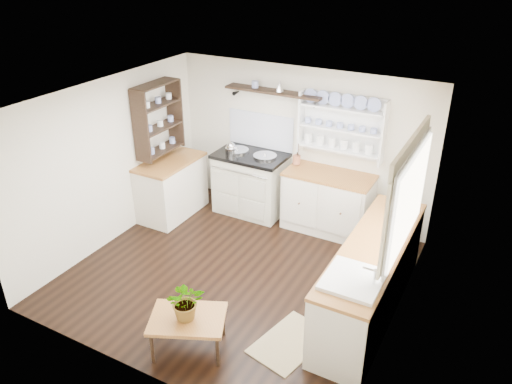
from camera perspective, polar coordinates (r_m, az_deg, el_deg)
floor at (r=6.58m, az=-2.13°, el=-9.20°), size 4.00×3.80×0.01m
wall_back at (r=7.53m, az=5.09°, el=5.54°), size 4.00×0.02×2.30m
wall_right at (r=5.36m, az=16.51°, el=-4.85°), size 0.02×3.80×2.30m
wall_left at (r=7.12m, az=-16.33°, el=3.25°), size 0.02×3.80×2.30m
ceiling at (r=5.55m, az=-2.53°, el=10.41°), size 4.00×3.80×0.01m
window at (r=5.30m, az=16.93°, el=-0.14°), size 0.08×1.55×1.22m
aga_cooker at (r=7.78m, az=-0.57°, el=1.11°), size 1.08×0.75×1.00m
back_cabinets at (r=7.36m, az=8.20°, el=-1.06°), size 1.27×0.63×0.90m
right_cabinets at (r=5.86m, az=13.00°, el=-9.48°), size 0.62×2.43×0.90m
belfast_sink at (r=5.08m, az=10.92°, el=-10.88°), size 0.55×0.60×0.45m
left_cabinets at (r=7.82m, az=-9.62°, el=0.58°), size 0.62×1.13×0.90m
plate_rack at (r=7.14m, az=9.91°, el=7.52°), size 1.20×0.22×0.90m
high_shelf at (r=7.34m, az=2.02°, el=11.32°), size 1.50×0.29×0.16m
left_shelving at (r=7.50m, az=-11.11°, el=8.30°), size 0.28×0.80×1.05m
kettle at (r=7.60m, az=-2.88°, el=4.89°), size 0.17×0.17×0.21m
utensil_crock at (r=7.39m, az=4.65°, el=3.69°), size 0.12×0.12×0.13m
center_table at (r=5.34m, az=-7.81°, el=-14.38°), size 0.92×0.82×0.42m
potted_plant at (r=5.17m, az=-7.99°, el=-12.23°), size 0.50×0.49×0.42m
floor_rug at (r=5.60m, az=3.86°, el=-16.76°), size 0.73×0.95×0.02m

